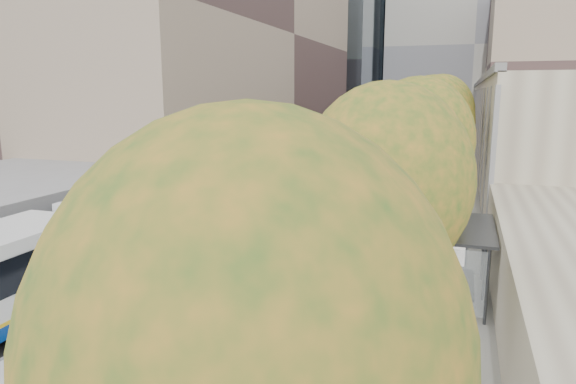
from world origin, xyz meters
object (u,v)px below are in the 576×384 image
at_px(bus_far, 278,171).
at_px(cyclist, 231,327).
at_px(distant_car, 355,144).
at_px(bus_near, 101,235).
at_px(bus_shelter, 471,239).

distance_m(bus_far, cyclist, 23.28).
bearing_deg(distant_car, bus_near, -81.53).
distance_m(bus_shelter, bus_near, 13.64).
distance_m(bus_shelter, bus_far, 20.77).
relative_size(bus_shelter, bus_far, 0.26).
height_order(bus_near, bus_far, bus_near).
bearing_deg(bus_near, distant_car, 88.75).
height_order(bus_shelter, cyclist, bus_shelter).
xyz_separation_m(bus_near, distant_car, (0.16, 47.84, -0.97)).
relative_size(bus_shelter, distant_car, 1.12).
bearing_deg(bus_shelter, bus_far, 128.32).
relative_size(bus_near, distant_car, 4.58).
distance_m(bus_shelter, distant_car, 47.74).
bearing_deg(distant_car, bus_far, -80.48).
height_order(bus_far, distant_car, bus_far).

